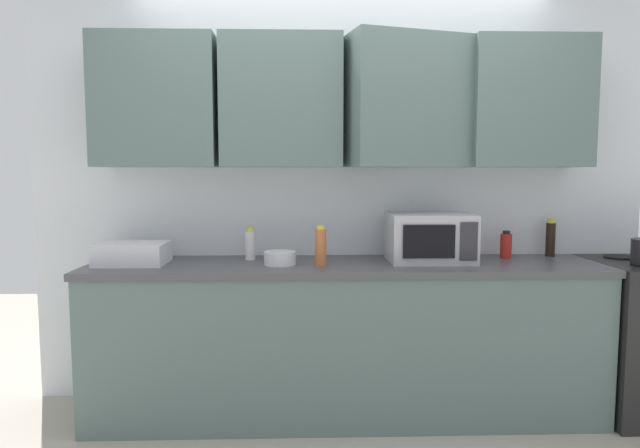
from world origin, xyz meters
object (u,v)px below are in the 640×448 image
Objects in this scene: microwave at (430,238)px; bottle_white_jar at (250,245)px; bottle_spice_jar at (321,247)px; bottle_soy_dark at (551,238)px; bowl_ceramic_small at (280,258)px; bottle_red_sauce at (506,245)px; dish_rack at (133,253)px.

bottle_white_jar is at bearing 174.74° from microwave.
bottle_spice_jar is 1.47m from bottle_soy_dark.
bottle_white_jar reaches higher than bowl_ceramic_small.
microwave is 2.06× the size of bottle_soy_dark.
microwave reaches higher than bottle_white_jar.
bottle_red_sauce is at bearing 0.82° from bottle_white_jar.
bottle_white_jar is 0.87× the size of bottle_spice_jar.
bottle_red_sauce is 1.55m from bottle_white_jar.
bottle_white_jar is at bearing 135.32° from bowl_ceramic_small.
bottle_soy_dark is (1.85, 0.08, 0.02)m from bottle_white_jar.
dish_rack is at bearing 176.52° from bowl_ceramic_small.
dish_rack is 2.11× the size of bowl_ceramic_small.
microwave is at bearing -5.26° from bottle_white_jar.
bottle_red_sauce is 0.86× the size of bottle_white_jar.
microwave reaches higher than bottle_spice_jar.
microwave is at bearing 5.63° from bowl_ceramic_small.
dish_rack is at bearing -168.60° from bottle_white_jar.
bottle_spice_jar is at bearing -11.28° from bowl_ceramic_small.
bottle_white_jar is (-1.55, -0.02, 0.01)m from bottle_red_sauce.
bowl_ceramic_small is at bearing -3.48° from dish_rack.
bottle_white_jar is at bearing -177.61° from bottle_soy_dark.
dish_rack is 0.67m from bottle_white_jar.
microwave reaches higher than bottle_red_sauce.
bottle_spice_jar reaches higher than bowl_ceramic_small.
bottle_spice_jar is 1.24× the size of bowl_ceramic_small.
bottle_soy_dark is 1.29× the size of bowl_ceramic_small.
bottle_white_jar is (0.65, 0.13, 0.03)m from dish_rack.
bowl_ceramic_small is (-0.87, -0.09, -0.10)m from microwave.
bottle_spice_jar is 0.96× the size of bottle_soy_dark.
bottle_spice_jar is (1.07, -0.10, 0.05)m from dish_rack.
microwave is 1.06m from bottle_white_jar.
dish_rack is 1.70× the size of bottle_spice_jar.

